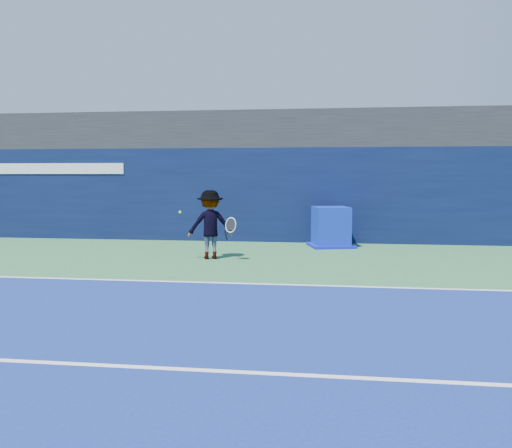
% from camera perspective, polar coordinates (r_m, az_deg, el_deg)
% --- Properties ---
extents(ground, '(80.00, 80.00, 0.00)m').
position_cam_1_polar(ground, '(8.54, -7.21, -9.71)').
color(ground, '#316E3F').
rests_on(ground, ground).
extents(baseline, '(24.00, 0.10, 0.01)m').
position_cam_1_polar(baseline, '(11.39, -3.20, -5.91)').
color(baseline, white).
rests_on(baseline, ground).
extents(service_line, '(24.00, 0.10, 0.01)m').
position_cam_1_polar(service_line, '(6.72, -11.85, -13.82)').
color(service_line, white).
rests_on(service_line, ground).
extents(stadium_band, '(36.00, 3.00, 1.20)m').
position_cam_1_polar(stadium_band, '(19.64, 1.67, 9.19)').
color(stadium_band, black).
rests_on(stadium_band, back_wall_assembly).
extents(back_wall_assembly, '(36.00, 1.03, 3.00)m').
position_cam_1_polar(back_wall_assembly, '(18.61, 1.30, 2.96)').
color(back_wall_assembly, '#091234').
rests_on(back_wall_assembly, ground).
extents(equipment_cart, '(1.53, 1.53, 1.20)m').
position_cam_1_polar(equipment_cart, '(17.16, 7.50, -0.46)').
color(equipment_cart, '#0C22AF').
rests_on(equipment_cart, ground).
extents(tennis_player, '(1.39, 0.97, 1.76)m').
position_cam_1_polar(tennis_player, '(14.61, -4.59, -0.06)').
color(tennis_player, white).
rests_on(tennis_player, ground).
extents(tennis_ball, '(0.07, 0.07, 0.07)m').
position_cam_1_polar(tennis_ball, '(14.84, -7.61, 1.19)').
color(tennis_ball, '#AFDE18').
rests_on(tennis_ball, ground).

